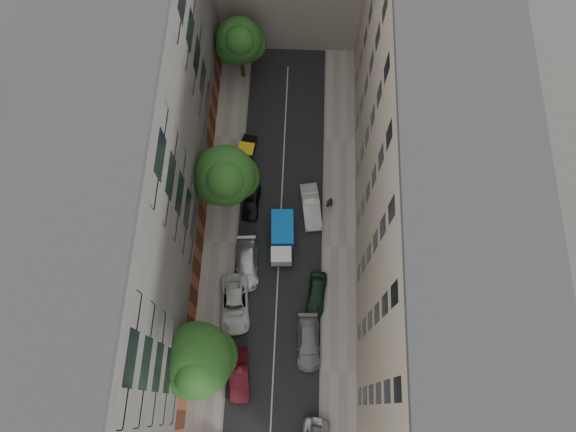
{
  "coord_description": "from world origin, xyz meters",
  "views": [
    {
      "loc": [
        1.36,
        -14.19,
        45.19
      ],
      "look_at": [
        0.77,
        0.6,
        6.0
      ],
      "focal_mm": 32.0,
      "sensor_mm": 36.0,
      "label": 1
    }
  ],
  "objects_px": {
    "car_left_1": "(239,375)",
    "tree_mid": "(226,178)",
    "car_left_3": "(247,264)",
    "car_left_2": "(235,304)",
    "pedestrian": "(330,203)",
    "car_right_3": "(311,207)",
    "car_left_5": "(247,153)",
    "tarp_truck": "(282,237)",
    "lamp_post": "(214,335)",
    "tree_far": "(240,43)",
    "tree_near": "(197,362)",
    "car_right_2": "(317,293)",
    "car_right_1": "(308,342)",
    "car_left_4": "(251,202)"
  },
  "relations": [
    {
      "from": "tree_near",
      "to": "tree_far",
      "type": "xyz_separation_m",
      "value": [
        1.07,
        29.36,
        0.04
      ]
    },
    {
      "from": "car_left_3",
      "to": "car_left_2",
      "type": "bearing_deg",
      "value": -106.53
    },
    {
      "from": "car_right_1",
      "to": "tarp_truck",
      "type": "bearing_deg",
      "value": 103.17
    },
    {
      "from": "car_right_3",
      "to": "car_left_1",
      "type": "bearing_deg",
      "value": -118.93
    },
    {
      "from": "car_left_5",
      "to": "car_right_1",
      "type": "relative_size",
      "value": 0.81
    },
    {
      "from": "car_right_1",
      "to": "tree_mid",
      "type": "bearing_deg",
      "value": 117.73
    },
    {
      "from": "car_left_2",
      "to": "pedestrian",
      "type": "bearing_deg",
      "value": 45.28
    },
    {
      "from": "car_left_5",
      "to": "tree_far",
      "type": "xyz_separation_m",
      "value": [
        -0.9,
        9.25,
        4.81
      ]
    },
    {
      "from": "car_left_3",
      "to": "car_right_2",
      "type": "bearing_deg",
      "value": -25.39
    },
    {
      "from": "car_left_3",
      "to": "car_right_2",
      "type": "height_order",
      "value": "car_left_3"
    },
    {
      "from": "tarp_truck",
      "to": "lamp_post",
      "type": "height_order",
      "value": "lamp_post"
    },
    {
      "from": "car_left_5",
      "to": "tree_far",
      "type": "bearing_deg",
      "value": 103.81
    },
    {
      "from": "car_right_2",
      "to": "car_left_5",
      "type": "bearing_deg",
      "value": 123.43
    },
    {
      "from": "car_left_1",
      "to": "car_left_5",
      "type": "height_order",
      "value": "car_left_1"
    },
    {
      "from": "lamp_post",
      "to": "car_left_1",
      "type": "bearing_deg",
      "value": -55.33
    },
    {
      "from": "car_left_3",
      "to": "car_right_2",
      "type": "xyz_separation_m",
      "value": [
        6.3,
        -2.43,
        -0.05
      ]
    },
    {
      "from": "car_left_3",
      "to": "tree_mid",
      "type": "height_order",
      "value": "tree_mid"
    },
    {
      "from": "tree_near",
      "to": "car_right_2",
      "type": "bearing_deg",
      "value": 35.93
    },
    {
      "from": "car_right_1",
      "to": "car_right_2",
      "type": "bearing_deg",
      "value": 78.8
    },
    {
      "from": "car_right_2",
      "to": "car_right_3",
      "type": "xyz_separation_m",
      "value": [
        -0.7,
        8.13,
        0.08
      ]
    },
    {
      "from": "car_left_1",
      "to": "car_right_1",
      "type": "bearing_deg",
      "value": 20.26
    },
    {
      "from": "car_left_1",
      "to": "car_right_3",
      "type": "xyz_separation_m",
      "value": [
        5.6,
        15.25,
        0.01
      ]
    },
    {
      "from": "tarp_truck",
      "to": "tree_near",
      "type": "distance_m",
      "value": 13.49
    },
    {
      "from": "car_right_1",
      "to": "lamp_post",
      "type": "relative_size",
      "value": 0.69
    },
    {
      "from": "car_left_2",
      "to": "lamp_post",
      "type": "distance_m",
      "value": 4.97
    },
    {
      "from": "tree_mid",
      "to": "tree_far",
      "type": "xyz_separation_m",
      "value": [
        0.01,
        14.56,
        -0.84
      ]
    },
    {
      "from": "car_right_3",
      "to": "tree_far",
      "type": "bearing_deg",
      "value": 107.73
    },
    {
      "from": "car_left_3",
      "to": "car_right_3",
      "type": "distance_m",
      "value": 7.99
    },
    {
      "from": "car_left_2",
      "to": "pedestrian",
      "type": "relative_size",
      "value": 2.81
    },
    {
      "from": "car_right_1",
      "to": "tree_near",
      "type": "distance_m",
      "value": 9.95
    },
    {
      "from": "lamp_post",
      "to": "tree_far",
      "type": "bearing_deg",
      "value": 89.71
    },
    {
      "from": "car_left_1",
      "to": "car_left_2",
      "type": "relative_size",
      "value": 0.85
    },
    {
      "from": "tree_far",
      "to": "tree_near",
      "type": "bearing_deg",
      "value": -92.09
    },
    {
      "from": "tarp_truck",
      "to": "tree_mid",
      "type": "relative_size",
      "value": 0.54
    },
    {
      "from": "tarp_truck",
      "to": "pedestrian",
      "type": "relative_size",
      "value": 2.61
    },
    {
      "from": "car_left_4",
      "to": "tree_near",
      "type": "bearing_deg",
      "value": -97.39
    },
    {
      "from": "car_left_2",
      "to": "tree_near",
      "type": "height_order",
      "value": "tree_near"
    },
    {
      "from": "car_left_1",
      "to": "tree_mid",
      "type": "xyz_separation_m",
      "value": [
        -1.72,
        15.35,
        5.54
      ]
    },
    {
      "from": "pedestrian",
      "to": "car_right_3",
      "type": "bearing_deg",
      "value": -0.12
    },
    {
      "from": "car_left_2",
      "to": "tree_near",
      "type": "xyz_separation_m",
      "value": [
        -1.98,
        -5.31,
        4.67
      ]
    },
    {
      "from": "car_left_5",
      "to": "pedestrian",
      "type": "xyz_separation_m",
      "value": [
        8.1,
        -5.07,
        0.46
      ]
    },
    {
      "from": "car_left_2",
      "to": "car_right_3",
      "type": "relative_size",
      "value": 1.17
    },
    {
      "from": "car_left_1",
      "to": "car_left_4",
      "type": "height_order",
      "value": "car_left_1"
    },
    {
      "from": "car_left_3",
      "to": "car_left_5",
      "type": "height_order",
      "value": "car_left_3"
    },
    {
      "from": "car_left_2",
      "to": "car_left_5",
      "type": "distance_m",
      "value": 14.8
    },
    {
      "from": "car_left_5",
      "to": "lamp_post",
      "type": "distance_m",
      "value": 18.41
    },
    {
      "from": "car_left_4",
      "to": "car_left_5",
      "type": "height_order",
      "value": "car_left_4"
    },
    {
      "from": "car_left_3",
      "to": "pedestrian",
      "type": "height_order",
      "value": "pedestrian"
    },
    {
      "from": "car_left_5",
      "to": "tree_near",
      "type": "height_order",
      "value": "tree_near"
    },
    {
      "from": "car_left_1",
      "to": "lamp_post",
      "type": "distance_m",
      "value": 4.89
    }
  ]
}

